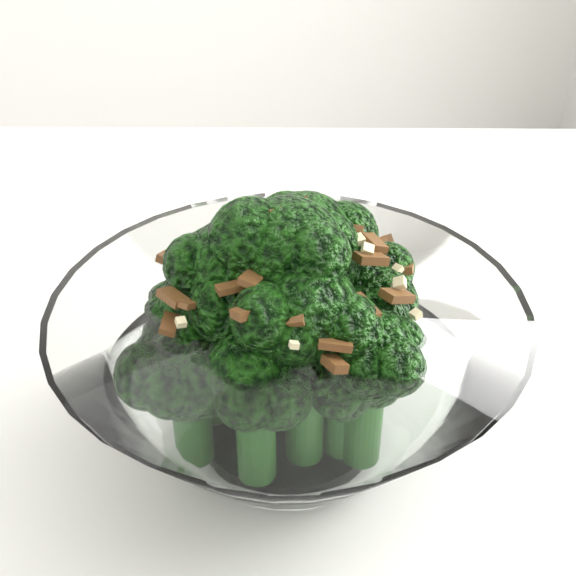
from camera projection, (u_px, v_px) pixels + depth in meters
name	position (u px, v px, depth m)	size (l,w,h in m)	color
broccoli_dish	(288.00, 355.00, 0.41)	(0.24, 0.24, 0.15)	white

